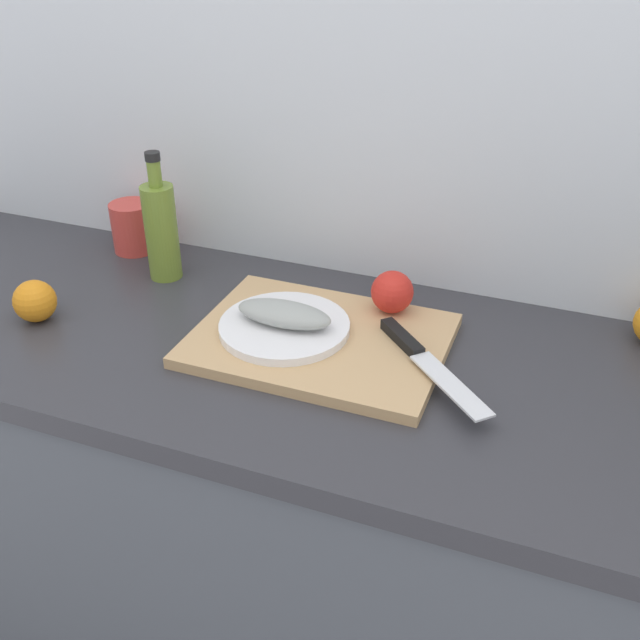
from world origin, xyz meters
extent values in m
cube|color=silver|center=(0.00, 0.33, 1.25)|extent=(3.20, 0.05, 2.50)
cube|color=#4C5159|center=(0.00, 0.00, 0.43)|extent=(2.00, 0.58, 0.86)
cube|color=#333338|center=(0.00, 0.00, 0.88)|extent=(2.00, 0.60, 0.04)
cube|color=tan|center=(0.02, 0.02, 0.91)|extent=(0.42, 0.31, 0.02)
cylinder|color=white|center=(-0.04, 0.02, 0.93)|extent=(0.22, 0.22, 0.01)
ellipsoid|color=#999E99|center=(-0.04, 0.02, 0.95)|extent=(0.17, 0.07, 0.04)
cube|color=silver|center=(0.26, -0.05, 0.93)|extent=(0.15, 0.15, 0.00)
cube|color=black|center=(0.16, 0.05, 0.93)|extent=(0.09, 0.09, 0.02)
sphere|color=red|center=(0.11, 0.15, 0.96)|extent=(0.08, 0.08, 0.08)
cylinder|color=olive|center=(-0.36, 0.15, 0.99)|extent=(0.06, 0.06, 0.19)
cylinder|color=olive|center=(-0.36, 0.15, 1.11)|extent=(0.03, 0.03, 0.05)
cylinder|color=black|center=(-0.36, 0.15, 1.15)|extent=(0.03, 0.03, 0.02)
cylinder|color=#CC3F38|center=(-0.49, 0.24, 0.95)|extent=(0.09, 0.09, 0.11)
torus|color=#CC3F38|center=(-0.43, 0.24, 0.96)|extent=(0.06, 0.01, 0.06)
sphere|color=orange|center=(-0.48, -0.08, 0.94)|extent=(0.08, 0.08, 0.08)
camera|label=1|loc=(0.40, -0.95, 1.57)|focal=40.95mm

